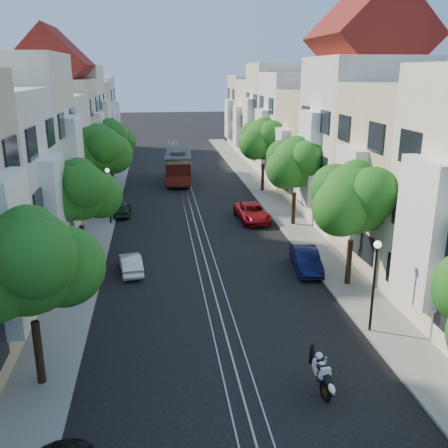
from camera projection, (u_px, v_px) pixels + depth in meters
name	position (u px, v px, depth m)	size (l,w,h in m)	color
ground	(189.00, 202.00, 43.91)	(200.00, 200.00, 0.00)	black
sidewalk_east	(270.00, 198.00, 44.82)	(2.50, 80.00, 0.12)	gray
sidewalk_west	(105.00, 204.00, 42.96)	(2.50, 80.00, 0.12)	gray
rail_left	(183.00, 202.00, 43.84)	(0.06, 80.00, 0.02)	gray
rail_slot	(189.00, 202.00, 43.91)	(0.06, 80.00, 0.02)	gray
rail_right	(196.00, 201.00, 43.98)	(0.06, 80.00, 0.02)	gray
lane_line	(189.00, 202.00, 43.91)	(0.08, 80.00, 0.01)	tan
townhouses_east	(323.00, 140.00, 43.83)	(7.75, 72.00, 12.00)	beige
townhouses_west	(43.00, 147.00, 40.80)	(7.75, 72.00, 11.76)	silver
tree_e_b	(355.00, 200.00, 25.43)	(4.93, 4.08, 6.68)	black
tree_e_c	(296.00, 164.00, 35.89)	(4.84, 3.99, 6.52)	black
tree_e_d	(264.00, 140.00, 46.23)	(5.01, 4.16, 6.85)	black
tree_w_a	(29.00, 265.00, 16.95)	(4.93, 4.08, 6.68)	black
tree_w_b	(80.00, 193.00, 28.41)	(4.72, 3.87, 6.27)	black
tree_w_c	(99.00, 151.00, 38.63)	(5.13, 4.28, 7.09)	black
tree_w_d	(111.00, 139.00, 49.18)	(4.84, 3.99, 6.52)	black
lamp_east	(375.00, 273.00, 21.16)	(0.32, 0.32, 4.16)	black
lamp_west	(108.00, 187.00, 36.58)	(0.32, 0.32, 4.16)	black
sportbike_rider	(320.00, 370.00, 17.78)	(0.58, 2.02, 1.49)	black
cable_car	(178.00, 164.00, 51.18)	(3.02, 8.28, 3.13)	black
parked_car_e_mid	(306.00, 260.00, 28.67)	(1.35, 3.87, 1.28)	#0B103B
parked_car_e_far	(252.00, 213.00, 38.16)	(2.15, 4.67, 1.30)	maroon
parked_car_w_mid	(131.00, 264.00, 28.38)	(1.14, 3.28, 1.08)	silver
parked_car_w_far	(122.00, 209.00, 39.58)	(1.33, 3.30, 1.12)	#163822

